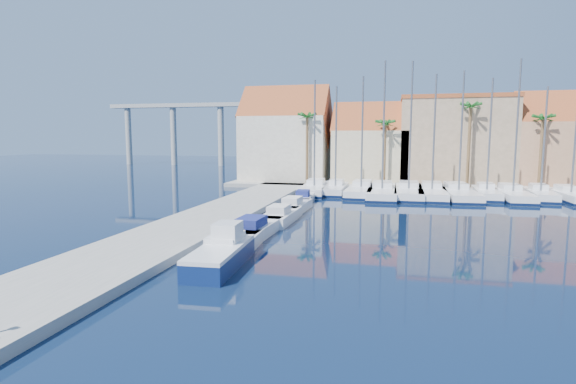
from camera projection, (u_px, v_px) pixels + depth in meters
The scene contains 29 objects.
ground at pixel (255, 308), 17.77m from camera, with size 260.00×260.00×0.00m, color black.
quay_west at pixel (193, 226), 32.83m from camera, with size 6.00×77.00×0.50m, color gray.
shore_north at pixel (429, 184), 61.82m from camera, with size 54.00×16.00×0.50m, color gray.
fishing_boat at pixel (222, 253), 23.35m from camera, with size 2.34×6.19×2.13m.
motorboat_west_0 at pixel (229, 247), 25.37m from camera, with size 2.80×7.37×1.40m.
motorboat_west_1 at pixel (254, 229), 30.54m from camera, with size 2.47×7.08×1.40m.
motorboat_west_2 at pixel (281, 216), 35.61m from camera, with size 2.17×6.44×1.40m.
motorboat_west_3 at pixel (294, 206), 40.45m from camera, with size 2.28×6.32×1.40m.
motorboat_west_4 at pixel (303, 198), 45.46m from camera, with size 2.17×5.59×1.40m.
sailboat_0 at pixel (315, 188), 53.63m from camera, with size 3.33×10.73×13.20m.
sailboat_1 at pixel (336, 188), 53.32m from camera, with size 2.42×8.83×12.46m.
sailboat_2 at pixel (362, 190), 52.20m from camera, with size 3.21×11.15×13.43m.
sailboat_3 at pixel (382, 191), 50.70m from camera, with size 3.26×11.98×14.86m.
sailboat_4 at pixel (408, 191), 50.62m from camera, with size 3.27×11.78×14.81m.
sailboat_5 at pixel (432, 192), 50.17m from camera, with size 3.52×11.75×13.39m.
sailboat_6 at pixel (457, 193), 49.51m from camera, with size 3.83×12.06×13.65m.
sailboat_7 at pixel (486, 192), 49.44m from camera, with size 2.92×9.07×12.91m.
sailboat_8 at pixel (511, 194), 48.22m from camera, with size 2.79×10.26×14.69m.
sailboat_9 at pixel (539, 194), 48.34m from camera, with size 3.02×8.83×11.92m.
sailboat_10 at pixel (569, 195), 47.10m from camera, with size 2.62×8.96×14.53m.
building_0 at pixel (286, 138), 64.65m from camera, with size 12.30×9.00×13.50m.
building_1 at pixel (371, 147), 62.06m from camera, with size 10.30×8.00×11.00m.
building_2 at pixel (454, 140), 60.40m from camera, with size 14.20×10.20×11.50m.
building_3 at pixel (555, 144), 56.74m from camera, with size 10.30×8.00×12.00m.
palm_0 at pixel (307, 118), 58.59m from camera, with size 2.60×2.60×10.15m.
palm_1 at pixel (385, 125), 56.42m from camera, with size 2.60×2.60×9.15m.
palm_2 at pixel (471, 109), 53.91m from camera, with size 2.60×2.60×11.15m.
palm_3 at pixel (543, 120), 52.26m from camera, with size 2.60×2.60×9.65m.
viaduct at pixel (200, 121), 104.62m from camera, with size 48.00×2.20×14.45m.
Camera 1 is at (5.19, -16.32, 6.74)m, focal length 28.00 mm.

